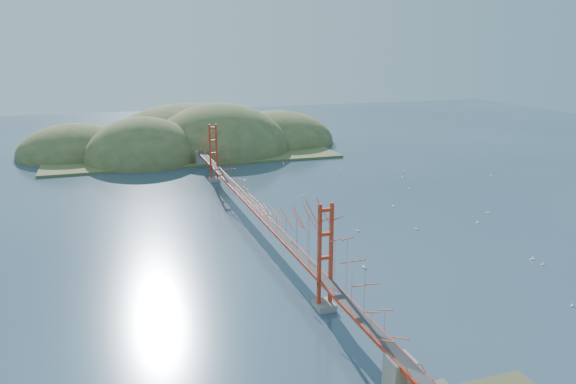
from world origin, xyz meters
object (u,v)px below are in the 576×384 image
object	(u,v)px
bridge	(251,181)
sailboat_2	(532,258)
sailboat_1	(416,228)
sailboat_0	(393,206)

from	to	relation	value
bridge	sailboat_2	xyz separation A→B (m)	(31.09, -25.87, -6.85)
bridge	sailboat_1	xyz separation A→B (m)	(23.17, -10.18, -6.87)
bridge	sailboat_2	world-z (taller)	bridge
sailboat_1	sailboat_0	xyz separation A→B (m)	(2.65, 12.03, 0.01)
bridge	sailboat_0	size ratio (longest dim) A/B	140.94
sailboat_1	sailboat_2	size ratio (longest dim) A/B	0.85
sailboat_2	sailboat_1	bearing A→B (deg)	116.79
sailboat_2	sailboat_0	bearing A→B (deg)	100.77
sailboat_2	sailboat_0	xyz separation A→B (m)	(-5.27, 27.72, -0.00)
sailboat_0	bridge	bearing A→B (deg)	-175.90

